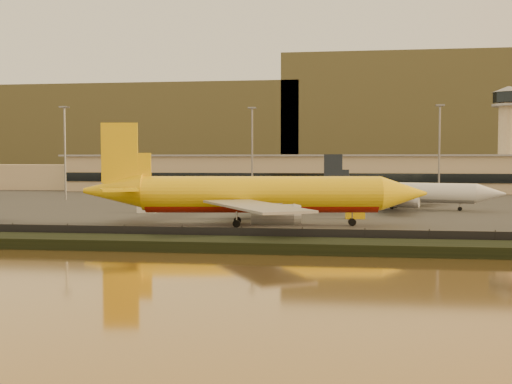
% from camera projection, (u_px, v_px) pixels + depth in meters
% --- Properties ---
extents(ground, '(900.00, 900.00, 0.00)m').
position_uv_depth(ground, '(242.00, 234.00, 97.28)').
color(ground, black).
rests_on(ground, ground).
extents(embankment, '(320.00, 7.00, 1.40)m').
position_uv_depth(embankment, '(221.00, 244.00, 80.43)').
color(embankment, black).
rests_on(embankment, ground).
extents(tarmac, '(320.00, 220.00, 0.20)m').
position_uv_depth(tarmac, '(292.00, 197.00, 191.25)').
color(tarmac, '#2D2D2D').
rests_on(tarmac, ground).
extents(perimeter_fence, '(300.00, 0.05, 2.20)m').
position_uv_depth(perimeter_fence, '(226.00, 236.00, 84.36)').
color(perimeter_fence, black).
rests_on(perimeter_fence, tarmac).
extents(terminal_building, '(202.00, 25.00, 12.60)m').
position_uv_depth(terminal_building, '(258.00, 174.00, 223.14)').
color(terminal_building, tan).
rests_on(terminal_building, tarmac).
extents(control_tower, '(11.20, 11.20, 35.50)m').
position_uv_depth(control_tower, '(508.00, 128.00, 216.16)').
color(control_tower, tan).
rests_on(control_tower, tarmac).
extents(apron_light_masts, '(152.20, 12.20, 25.40)m').
position_uv_depth(apron_light_masts, '(343.00, 142.00, 168.60)').
color(apron_light_masts, slate).
rests_on(apron_light_masts, tarmac).
extents(distant_hills, '(470.00, 160.00, 70.00)m').
position_uv_depth(distant_hills, '(291.00, 129.00, 434.81)').
color(distant_hills, brown).
rests_on(distant_hills, ground).
extents(dhl_cargo_jet, '(57.68, 56.02, 17.23)m').
position_uv_depth(dhl_cargo_jet, '(255.00, 195.00, 107.20)').
color(dhl_cargo_jet, yellow).
rests_on(dhl_cargo_jet, tarmac).
extents(white_narrowbody_jet, '(41.66, 39.58, 12.27)m').
position_uv_depth(white_narrowbody_jet, '(404.00, 193.00, 143.17)').
color(white_narrowbody_jet, white).
rests_on(white_narrowbody_jet, tarmac).
extents(gse_vehicle_yellow, '(3.72, 2.09, 1.59)m').
position_uv_depth(gse_vehicle_yellow, '(355.00, 215.00, 119.89)').
color(gse_vehicle_yellow, yellow).
rests_on(gse_vehicle_yellow, tarmac).
extents(gse_vehicle_white, '(4.01, 2.00, 1.76)m').
position_uv_depth(gse_vehicle_white, '(147.00, 209.00, 133.19)').
color(gse_vehicle_white, white).
rests_on(gse_vehicle_white, tarmac).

